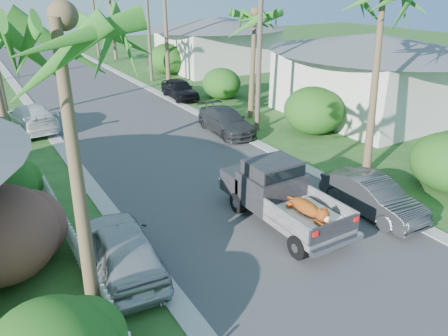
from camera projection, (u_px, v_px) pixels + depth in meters
ground at (370, 300)px, 11.24m from camera, size 120.00×120.00×0.00m
road at (95, 97)px, 30.90m from camera, size 8.00×100.00×0.02m
curb_left at (30, 105)px, 28.84m from camera, size 0.60×100.00×0.06m
curb_right at (151, 89)px, 32.93m from camera, size 0.60×100.00×0.06m
pickup_truck at (277, 192)px, 14.71m from camera, size 1.98×5.12×2.06m
parked_car_rn at (373, 197)px, 15.20m from camera, size 1.45×3.99×1.31m
parked_car_rm at (226, 121)px, 23.39m from camera, size 2.02×4.46×1.27m
parked_car_rf at (180, 89)px, 30.25m from camera, size 1.80×4.02×1.34m
parked_car_ln at (122, 249)px, 12.10m from camera, size 2.10×4.47×1.48m
parked_car_lf at (31, 117)px, 23.83m from camera, size 2.43×5.05×1.42m
palm_l_a at (53, 19)px, 7.92m from camera, size 4.40×4.40×8.20m
palm_r_b at (254, 13)px, 23.82m from camera, size 4.40×4.40×7.20m
shrub_l_b at (1, 234)px, 11.74m from camera, size 3.00×3.30×2.60m
shrub_l_c at (2, 186)px, 15.19m from camera, size 2.40×2.64×2.00m
shrub_r_b at (313, 111)px, 23.11m from camera, size 3.00×3.30×2.50m
shrub_r_c at (221, 84)px, 30.12m from camera, size 2.60×2.86×2.10m
shrub_r_d at (168, 59)px, 38.12m from camera, size 3.20×3.52×2.60m
picket_fence at (77, 249)px, 12.52m from camera, size 0.10×11.00×1.00m
house_right_near at (369, 79)px, 25.98m from camera, size 8.00×9.00×4.80m
house_right_far at (217, 45)px, 40.17m from camera, size 9.00×8.00×4.60m
utility_pole_b at (260, 44)px, 22.31m from camera, size 1.60×0.26×9.00m
utility_pole_c at (148, 22)px, 34.10m from camera, size 1.60×0.26×9.00m
utility_pole_d at (94, 12)px, 45.90m from camera, size 1.60×0.26×9.00m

